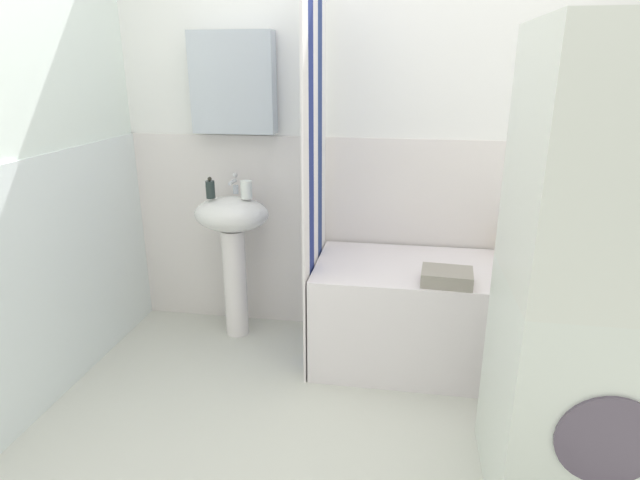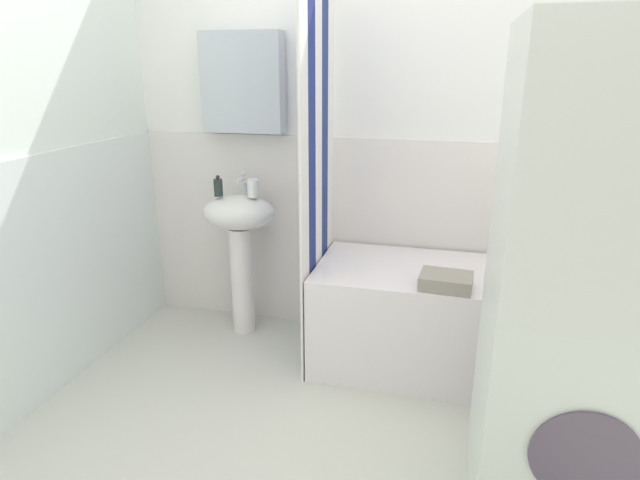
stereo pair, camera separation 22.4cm
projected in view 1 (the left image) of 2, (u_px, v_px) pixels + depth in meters
ground_plane at (359, 467)px, 2.22m from camera, size 4.80×5.60×0.04m
wall_back_tiled at (375, 148)px, 3.05m from camera, size 3.60×0.18×2.40m
wall_left_tiled at (32, 174)px, 2.43m from camera, size 0.07×1.81×2.40m
sink at (233, 236)px, 3.11m from camera, size 0.44×0.34×0.87m
faucet at (235, 184)px, 3.10m from camera, size 0.03×0.12×0.12m
soap_dispenser at (210, 189)px, 3.01m from camera, size 0.05×0.05×0.12m
toothbrush_cup at (246, 190)px, 3.00m from camera, size 0.06×0.06×0.10m
bathtub at (444, 315)px, 2.90m from camera, size 1.41×0.67×0.57m
shower_curtain at (315, 184)px, 2.79m from camera, size 0.01×0.67×2.00m
shampoo_bottle at (558, 241)px, 2.91m from camera, size 0.04×0.04×0.21m
body_wash_bottle at (539, 239)px, 2.93m from camera, size 0.06×0.06×0.23m
lotion_bottle at (509, 242)px, 2.97m from camera, size 0.05×0.05×0.17m
towel_folded at (447, 277)px, 2.59m from camera, size 0.26×0.21×0.07m
washer_dryer_stack at (596, 288)px, 1.82m from camera, size 0.59×0.63×1.73m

